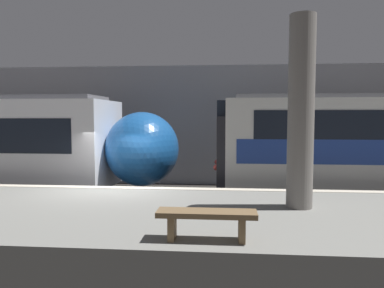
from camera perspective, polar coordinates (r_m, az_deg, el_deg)
ground_plane at (r=10.48m, az=-11.71°, el=-12.29°), size 120.00×120.00×0.00m
platform at (r=8.24m, az=-16.49°, el=-12.98°), size 40.00×4.60×1.11m
station_rear_barrier at (r=16.44m, az=-5.25°, el=2.85°), size 50.00×0.15×5.14m
support_pillar_near at (r=7.87m, az=16.27°, el=4.62°), size 0.53×0.53×3.88m
platform_bench at (r=5.73m, az=2.25°, el=-11.23°), size 1.50×0.40×0.45m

